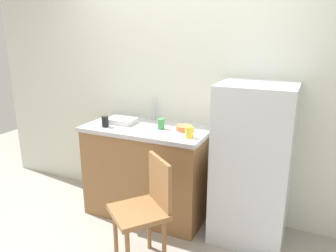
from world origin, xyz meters
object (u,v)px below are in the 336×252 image
(refrigerator, at_px, (252,164))
(cup_yellow, at_px, (189,132))
(chair, at_px, (146,207))
(terracotta_bowl, at_px, (184,128))
(cup_black, at_px, (105,122))
(cup_green, at_px, (161,124))
(dish_tray, at_px, (121,121))

(refrigerator, relative_size, cup_yellow, 14.55)
(refrigerator, bearing_deg, chair, -133.80)
(terracotta_bowl, distance_m, cup_black, 0.77)
(refrigerator, xyz_separation_m, cup_black, (-1.40, -0.19, 0.27))
(cup_yellow, bearing_deg, terracotta_bowl, 123.10)
(cup_green, height_order, cup_black, cup_black)
(cup_green, distance_m, cup_black, 0.55)
(terracotta_bowl, bearing_deg, cup_black, -165.08)
(chair, bearing_deg, cup_green, 145.03)
(chair, height_order, cup_yellow, cup_yellow)
(dish_tray, xyz_separation_m, cup_green, (0.45, -0.02, 0.02))
(refrigerator, distance_m, terracotta_bowl, 0.70)
(cup_black, bearing_deg, terracotta_bowl, 14.92)
(cup_yellow, bearing_deg, refrigerator, 17.59)
(cup_black, bearing_deg, dish_tray, 67.07)
(cup_black, bearing_deg, cup_green, 16.72)
(refrigerator, bearing_deg, cup_green, -178.20)
(terracotta_bowl, xyz_separation_m, cup_black, (-0.75, -0.20, 0.03))
(chair, bearing_deg, terracotta_bowl, 126.98)
(refrigerator, height_order, cup_yellow, refrigerator)
(terracotta_bowl, relative_size, cup_yellow, 1.60)
(refrigerator, bearing_deg, cup_black, -172.45)
(chair, distance_m, dish_tray, 1.06)
(chair, bearing_deg, dish_tray, 171.99)
(refrigerator, distance_m, cup_black, 1.44)
(dish_tray, height_order, cup_green, cup_green)
(terracotta_bowl, relative_size, cup_green, 1.59)
(refrigerator, height_order, cup_green, refrigerator)
(cup_green, relative_size, cup_yellow, 1.01)
(terracotta_bowl, bearing_deg, refrigerator, -1.21)
(refrigerator, bearing_deg, terracotta_bowl, 178.79)
(dish_tray, relative_size, terracotta_bowl, 1.79)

